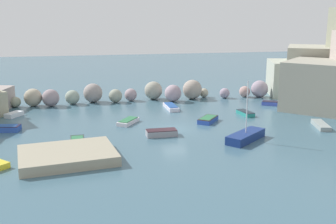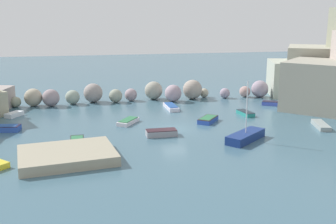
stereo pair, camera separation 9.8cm
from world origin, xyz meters
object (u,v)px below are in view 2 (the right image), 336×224
Objects in this scene: moored_boat_5 at (128,121)px; moored_boat_9 at (171,107)px; moored_boat_0 at (245,113)px; moored_boat_8 at (2,128)px; moored_boat_3 at (77,144)px; moored_boat_7 at (279,104)px; moored_boat_11 at (208,120)px; stone_dock at (67,155)px; moored_boat_1 at (246,136)px; moored_boat_10 at (161,133)px; moored_boat_2 at (14,114)px; moored_boat_4 at (321,125)px.

moored_boat_9 is at bearing 168.65° from moored_boat_5.
moored_boat_8 is at bearing 84.13° from moored_boat_0.
moored_boat_7 is (25.78, 12.68, -0.06)m from moored_boat_3.
moored_boat_5 is 0.86× the size of moored_boat_9.
moored_boat_0 is 27.26m from moored_boat_8.
moored_boat_9 is 7.72m from moored_boat_11.
moored_boat_3 reaches higher than moored_boat_9.
stone_dock reaches higher than moored_boat_8.
moored_boat_1 is at bearing 149.28° from moored_boat_0.
moored_boat_3 is at bearing -28.22° from moored_boat_11.
moored_boat_8 is 1.24× the size of moored_boat_10.
stone_dock reaches higher than moored_boat_5.
moored_boat_10 is at bearing 110.44° from moored_boat_0.
moored_boat_11 is at bearing -120.78° from moored_boat_7.
stone_dock is 10.42m from moored_boat_10.
moored_boat_8 is at bearing -58.72° from moored_boat_1.
moored_boat_11 is (15.02, 9.59, -0.13)m from stone_dock.
moored_boat_11 is at bearing 103.61° from moored_boat_0.
moored_boat_2 is (-6.62, 16.52, -0.17)m from stone_dock.
moored_boat_3 is 10.45m from moored_boat_8.
moored_boat_4 is (26.19, 5.10, -0.19)m from stone_dock.
moored_boat_0 is 13.11m from moored_boat_10.
moored_boat_10 is at bearing -92.96° from moored_boat_2.
moored_boat_4 is at bearing -61.31° from moored_boat_7.
moored_boat_7 is 1.11× the size of moored_boat_9.
moored_boat_1 is 15.77m from moored_boat_3.
moored_boat_2 is 19.15m from moored_boat_10.
moored_boat_10 is (8.14, 2.17, -0.01)m from moored_boat_3.
moored_boat_2 is at bearing -70.23° from moored_boat_11.
moored_boat_2 is at bearing -80.53° from moored_boat_5.
stone_dock reaches higher than moored_boat_0.
moored_boat_7 is at bearing -161.10° from moored_boat_8.
moored_boat_11 is (21.90, -0.68, -0.03)m from moored_boat_8.
moored_boat_9 is at bearing 53.78° from stone_dock.
moored_boat_3 reaches higher than moored_boat_2.
moored_boat_7 is 1.32× the size of moored_boat_11.
moored_boat_10 reaches higher than moored_boat_11.
moored_boat_3 is at bearing 14.07° from moored_boat_10.
moored_boat_1 is 1.50× the size of moored_boat_9.
moored_boat_9 is 1.27× the size of moored_boat_10.
stone_dock is 12.40m from moored_boat_5.
moored_boat_8 is (-6.87, 10.27, -0.10)m from stone_dock.
moored_boat_0 is at bearing 30.16° from stone_dock.
moored_boat_3 is at bearing -1.87° from moored_boat_5.
moored_boat_1 is 8.22m from moored_boat_10.
stone_dock is 23.53m from moored_boat_0.
moored_boat_9 is (-8.02, 5.00, 0.02)m from moored_boat_0.
moored_boat_7 is at bearing -58.42° from moored_boat_2.
moored_boat_5 is 13.09m from moored_boat_8.
moored_boat_10 is at bearing -62.23° from moored_boat_1.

